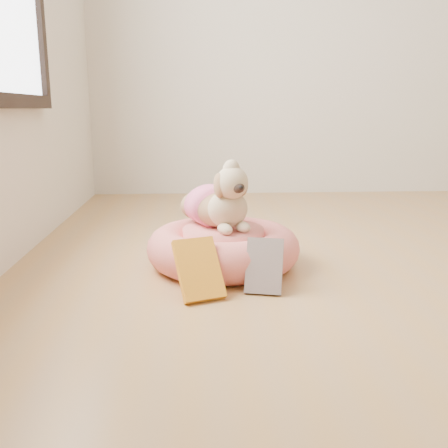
{
  "coord_description": "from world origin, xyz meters",
  "views": [
    {
      "loc": [
        -1.24,
        -1.56,
        0.64
      ],
      "look_at": [
        -1.12,
        0.37,
        0.19
      ],
      "focal_mm": 40.0,
      "sensor_mm": 36.0,
      "label": 1
    }
  ],
  "objects": [
    {
      "name": "book_white",
      "position": [
        -0.99,
        0.12,
        0.09
      ],
      "size": [
        0.15,
        0.13,
        0.19
      ],
      "primitive_type": "cube",
      "rotation": [
        -0.45,
        0.0,
        -0.24
      ],
      "color": "silver",
      "rests_on": "floor"
    },
    {
      "name": "book_yellow",
      "position": [
        -1.23,
        0.08,
        0.1
      ],
      "size": [
        0.19,
        0.2,
        0.2
      ],
      "primitive_type": "cube",
      "rotation": [
        -0.65,
        0.0,
        0.34
      ],
      "color": "yellow",
      "rests_on": "floor"
    },
    {
      "name": "pet_bed",
      "position": [
        -1.12,
        0.42,
        0.08
      ],
      "size": [
        0.63,
        0.63,
        0.16
      ],
      "color": "#D0515C",
      "rests_on": "floor"
    },
    {
      "name": "wall_back",
      "position": [
        0.0,
        2.25,
        1.35
      ],
      "size": [
        4.5,
        0.0,
        4.5
      ],
      "primitive_type": "plane",
      "rotation": [
        1.57,
        0.0,
        0.0
      ],
      "color": "beige",
      "rests_on": "floor"
    },
    {
      "name": "dog",
      "position": [
        -1.14,
        0.45,
        0.31
      ],
      "size": [
        0.41,
        0.47,
        0.29
      ],
      "primitive_type": null,
      "rotation": [
        0.0,
        0.0,
        0.41
      ],
      "color": "brown",
      "rests_on": "pet_bed"
    }
  ]
}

